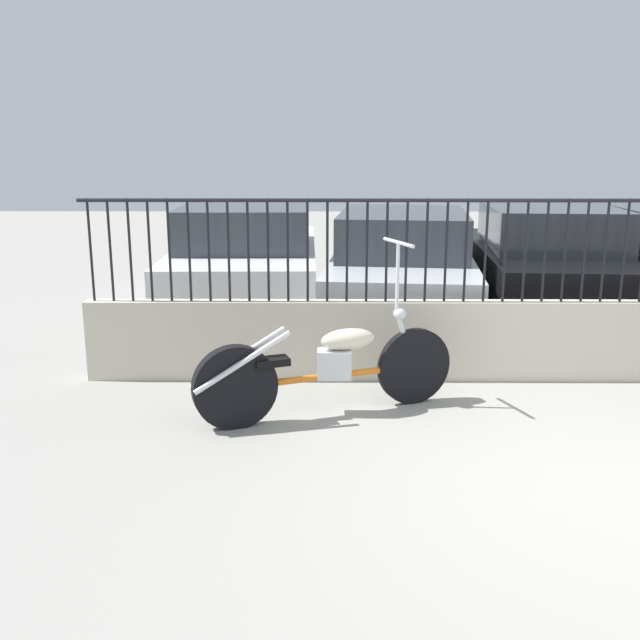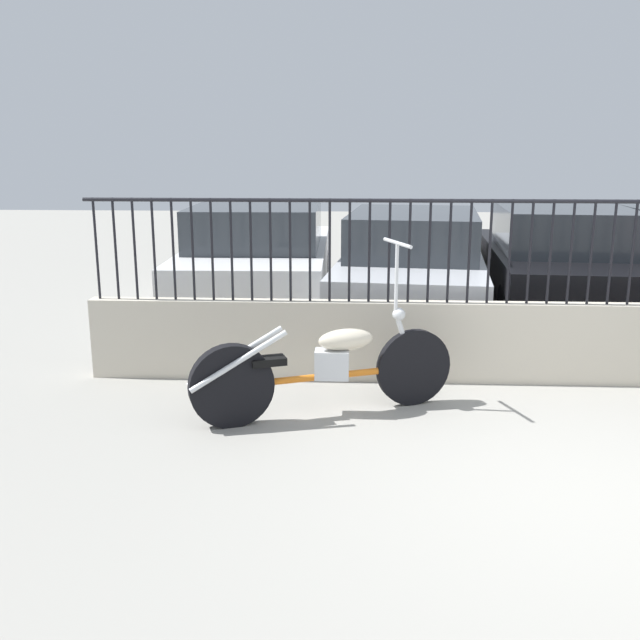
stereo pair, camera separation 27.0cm
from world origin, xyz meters
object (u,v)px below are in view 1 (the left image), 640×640
motorcycle_orange (316,369)px  car_silver (402,264)px  car_white (247,259)px  car_black (545,261)px

motorcycle_orange → car_silver: bearing=52.3°
car_white → car_black: (3.91, -0.20, -0.00)m
car_silver → car_white: bearing=86.7°
motorcycle_orange → car_silver: motorcycle_orange is taller
car_white → car_black: car_black is taller
motorcycle_orange → car_white: car_white is taller
motorcycle_orange → car_silver: size_ratio=0.46×
motorcycle_orange → car_black: (2.95, 3.67, 0.30)m
motorcycle_orange → car_white: (-0.96, 3.87, 0.30)m
car_black → motorcycle_orange: bearing=145.7°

